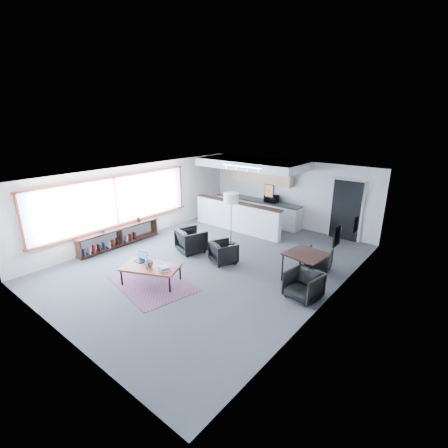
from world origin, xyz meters
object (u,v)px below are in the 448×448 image
Objects in this scene: coffee_table at (151,268)px; dining_chair_near at (303,286)px; book_stack at (164,268)px; armchair_left at (191,239)px; armchair_right at (224,251)px; laptop at (142,258)px; dining_table at (306,256)px; dining_chair_far at (319,260)px; microwave at (271,198)px; ceramic_pot at (149,262)px; floor_lamp at (231,200)px.

coffee_table is 3.88m from dining_chair_near.
dining_chair_near reaches higher than book_stack.
coffee_table is at bearing -166.53° from book_stack.
armchair_right is (1.32, 0.03, -0.06)m from armchair_left.
coffee_table is 4.75× the size of laptop.
book_stack is at bearing 106.99° from armchair_right.
dining_table is (2.39, 0.46, 0.36)m from armchair_right.
laptop is 0.59× the size of dining_chair_far.
microwave reaches higher than book_stack.
armchair_right is at bearing -86.38° from microwave.
armchair_left reaches higher than laptop.
coffee_table is at bearing 15.72° from ceramic_pot.
dining_table is (3.06, 2.64, 0.28)m from coffee_table.
dining_chair_far is (-0.35, 1.67, -0.03)m from dining_chair_near.
dining_table is at bearing -55.42° from microwave.
ceramic_pot is 4.70m from dining_chair_far.
dining_chair_far is at bearing -47.22° from microwave.
floor_lamp is at bearing 91.00° from ceramic_pot.
book_stack is 0.64× the size of dining_chair_far.
book_stack is at bearing -92.62° from microwave.
dining_chair_far is at bearing 24.68° from coffee_table.
armchair_left is at bearing -175.50° from dining_chair_near.
coffee_table is 1.58× the size of dining_table.
book_stack is at bearing 42.07° from dining_chair_far.
dining_chair_far is at bearing 52.15° from book_stack.
book_stack is 6.09m from microwave.
ceramic_pot is 0.21× the size of dining_table.
armchair_left is at bearing -112.28° from floor_lamp.
floor_lamp is 4.08m from dining_chair_near.
coffee_table is 0.15m from ceramic_pot.
dining_table is at bearing 40.59° from ceramic_pot.
armchair_right is (0.70, 2.19, -0.23)m from ceramic_pot.
ceramic_pot is 3.92m from dining_chair_near.
dining_table reaches higher than dining_chair_far.
laptop is 0.46m from ceramic_pot.
book_stack is 2.31m from armchair_left.
coffee_table is 2.24m from armchair_left.
floor_lamp is at bearing -9.96° from dining_chair_far.
book_stack is 2.10m from armchair_right.
armchair_left is at bearing 117.61° from book_stack.
laptop reaches higher than book_stack.
laptop is 0.19× the size of floor_lamp.
ceramic_pot is 0.26× the size of armchair_left.
book_stack is at bearing 13.65° from ceramic_pot.
dining_table is 0.97m from dining_chair_far.
armchair_left reaches higher than book_stack.
coffee_table is 1.97× the size of armchair_left.
dining_chair_far is at bearing 48.60° from ceramic_pot.
coffee_table is 4.05m from dining_table.
floor_lamp is at bearing 98.60° from book_stack.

